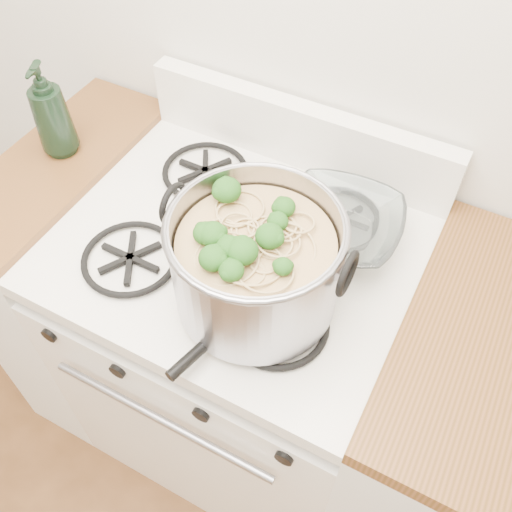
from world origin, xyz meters
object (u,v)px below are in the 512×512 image
at_px(spatula, 267,289).
at_px(stock_pot, 256,264).
at_px(gas_range, 241,351).
at_px(glass_bowl, 339,230).
at_px(bottle, 50,110).

bearing_deg(spatula, stock_pot, -115.78).
distance_m(gas_range, glass_bowl, 0.55).
distance_m(stock_pot, bottle, 0.64).
height_order(gas_range, bottle, bottle).
xyz_separation_m(stock_pot, glass_bowl, (0.08, 0.22, -0.09)).
bearing_deg(glass_bowl, bottle, -175.24).
bearing_deg(stock_pot, glass_bowl, 70.36).
xyz_separation_m(gas_range, stock_pot, (0.11, -0.12, 0.59)).
bearing_deg(gas_range, bottle, 174.49).
bearing_deg(gas_range, spatula, -38.18).
xyz_separation_m(gas_range, spatula, (0.12, -0.10, 0.50)).
height_order(gas_range, stock_pot, stock_pot).
distance_m(glass_bowl, bottle, 0.71).
xyz_separation_m(spatula, glass_bowl, (0.06, 0.20, 0.00)).
xyz_separation_m(stock_pot, spatula, (0.01, 0.02, -0.09)).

